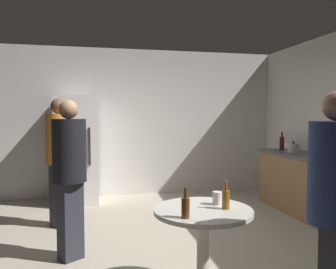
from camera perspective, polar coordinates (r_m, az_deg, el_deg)
ground_plane at (r=4.04m, az=0.47°, el=-19.08°), size 5.20×5.20×0.10m
wall_back at (r=6.33m, az=-4.82°, el=2.03°), size 5.32×0.06×2.70m
refrigerator at (r=5.88m, az=-15.12°, el=-2.56°), size 0.70×0.68×1.80m
kitchen_counter at (r=5.50m, az=22.60°, el=-7.82°), size 0.64×1.92×0.90m
kettle at (r=5.67m, az=20.45°, el=-2.15°), size 0.24×0.17×0.18m
wine_bottle_on_counter at (r=5.99m, az=18.71°, el=-1.38°), size 0.08×0.08×0.31m
beer_bottle_on_counter at (r=5.06m, az=24.66°, el=-2.73°), size 0.06×0.06×0.23m
foreground_table at (r=2.82m, az=5.96°, el=-14.45°), size 0.80×0.80×0.73m
beer_bottle_amber at (r=2.79m, az=9.76°, el=-10.66°), size 0.06×0.06×0.23m
beer_bottle_brown at (r=2.52m, az=2.98°, el=-12.12°), size 0.06×0.06×0.23m
plastic_cup_white at (r=2.92m, az=8.34°, el=-10.61°), size 0.08×0.08×0.11m
person_in_orange_shirt at (r=4.70m, az=-17.93°, el=-2.82°), size 0.48×0.48×1.71m
person_in_black_shirt at (r=3.59m, az=-16.33°, el=-5.31°), size 0.47×0.47×1.64m
person_in_navy_shirt at (r=2.39m, az=26.52°, el=-9.83°), size 0.48×0.48×1.64m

